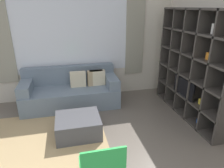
# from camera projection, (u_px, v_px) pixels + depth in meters

# --- Properties ---
(wall_back) EXTENTS (5.92, 0.11, 2.70)m
(wall_back) POSITION_uv_depth(u_px,v_px,m) (72.00, 41.00, 4.51)
(wall_back) COLOR beige
(wall_back) RESTS_ON ground_plane
(wall_right) EXTENTS (0.07, 4.59, 2.70)m
(wall_right) POSITION_uv_depth(u_px,v_px,m) (217.00, 52.00, 3.45)
(wall_right) COLOR beige
(wall_right) RESTS_ON ground_plane
(area_rug) EXTENTS (2.37, 1.70, 0.01)m
(area_rug) POSITION_uv_depth(u_px,v_px,m) (34.00, 140.00, 3.33)
(area_rug) COLOR tan
(area_rug) RESTS_ON ground_plane
(shelving_unit) EXTENTS (0.37, 2.06, 2.06)m
(shelving_unit) POSITION_uv_depth(u_px,v_px,m) (195.00, 66.00, 3.79)
(shelving_unit) COLOR #515660
(shelving_unit) RESTS_ON ground_plane
(couch_main) EXTENTS (2.05, 0.85, 0.83)m
(couch_main) POSITION_uv_depth(u_px,v_px,m) (72.00, 91.00, 4.45)
(couch_main) COLOR slate
(couch_main) RESTS_ON ground_plane
(ottoman) EXTENTS (0.74, 0.65, 0.34)m
(ottoman) POSITION_uv_depth(u_px,v_px,m) (78.00, 126.00, 3.43)
(ottoman) COLOR #47474C
(ottoman) RESTS_ON ground_plane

